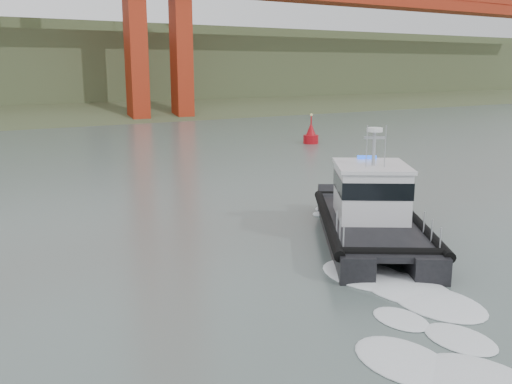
# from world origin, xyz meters

# --- Properties ---
(ground) EXTENTS (400.00, 400.00, 0.00)m
(ground) POSITION_xyz_m (0.00, 0.00, 0.00)
(ground) COLOR slate
(ground) RESTS_ON ground
(patrol_boat) EXTENTS (10.69, 12.88, 6.05)m
(patrol_boat) POSITION_xyz_m (4.38, 5.01, 1.52)
(patrol_boat) COLOR black
(patrol_boat) RESTS_ON ground
(nav_buoy) EXTENTS (1.78, 1.78, 3.70)m
(nav_buoy) POSITION_xyz_m (25.12, 37.38, 0.97)
(nav_buoy) COLOR #A60B13
(nav_buoy) RESTS_ON ground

